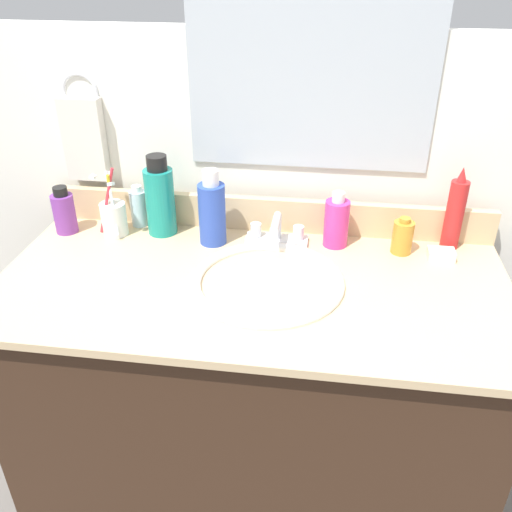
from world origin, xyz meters
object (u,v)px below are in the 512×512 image
Objects in this scene: bottle_soap_pink at (336,222)px; faucet at (277,233)px; hand_towel at (84,139)px; cup_white_ceramic at (114,217)px; bottle_shampoo_blue at (212,211)px; bottle_oil_amber at (403,237)px; bottle_gel_clear at (139,207)px; bottle_mouthwash_teal at (160,198)px; bottle_cream_purple at (64,212)px; soap_bar at (441,254)px; bottle_spray_red at (455,213)px.

faucet is at bearing -175.77° from bottle_soap_pink.
hand_towel is at bearing 169.75° from faucet.
cup_white_ceramic is at bearing -178.52° from faucet.
hand_towel reaches higher than bottle_shampoo_blue.
cup_white_ceramic is (-0.74, -0.01, 0.01)m from bottle_oil_amber.
bottle_gel_clear is at bearing 175.68° from bottle_soap_pink.
bottle_mouthwash_teal reaches higher than bottle_cream_purple.
bottle_shampoo_blue reaches higher than cup_white_ceramic.
soap_bar is (0.10, -0.02, -0.03)m from bottle_oil_amber.
hand_towel is at bearing 162.59° from bottle_shampoo_blue.
bottle_mouthwash_teal is at bearing -19.60° from hand_towel.
bottle_shampoo_blue is at bearing -0.48° from bottle_cream_purple.
bottle_cream_purple reaches higher than bottle_gel_clear.
bottle_spray_red reaches higher than soap_bar.
bottle_mouthwash_teal is 0.09m from bottle_gel_clear.
bottle_spray_red is (0.96, -0.06, -0.12)m from hand_towel.
hand_towel is 0.26m from bottle_mouthwash_teal.
bottle_cream_purple is 0.40m from bottle_shampoo_blue.
bottle_oil_amber is at bearing -6.82° from hand_towel.
bottle_mouthwash_teal is at bearing 7.31° from bottle_cream_purple.
cup_white_ceramic is at bearing -127.41° from bottle_gel_clear.
bottle_mouthwash_teal reaches higher than bottle_shampoo_blue.
cup_white_ceramic is (-0.05, -0.06, -0.00)m from bottle_gel_clear.
bottle_soap_pink is 0.27m from soap_bar.
bottle_mouthwash_teal is 0.15m from bottle_shampoo_blue.
bottle_cream_purple is 0.65× the size of bottle_shampoo_blue.
bottle_soap_pink reaches higher than soap_bar.
bottle_mouthwash_teal is at bearing 177.94° from bottle_oil_amber.
hand_towel is at bearing 160.40° from bottle_mouthwash_teal.
bottle_gel_clear reaches higher than faucet.
bottle_cream_purple reaches higher than bottle_oil_amber.
bottle_shampoo_blue is (0.36, -0.11, -0.13)m from hand_towel.
bottle_soap_pink is at bearing 172.25° from soap_bar.
hand_towel is 0.23m from bottle_gel_clear.
hand_towel is at bearing 172.72° from soap_bar.
bottle_oil_amber is 0.44× the size of bottle_mouthwash_teal.
faucet is 2.50× the size of soap_bar.
cup_white_ceramic is at bearing -166.94° from bottle_mouthwash_teal.
bottle_spray_red reaches higher than bottle_oil_amber.
bottle_shampoo_blue is at bearing -174.38° from bottle_spray_red.
bottle_spray_red reaches higher than bottle_gel_clear.
bottle_spray_red is 0.29m from bottle_soap_pink.
faucet is 0.32m from bottle_mouthwash_teal.
bottle_cream_purple is (-0.18, -0.07, 0.01)m from bottle_gel_clear.
bottle_soap_pink is 0.79× the size of cup_white_ceramic.
bottle_spray_red is at bearing 1.76° from bottle_mouthwash_teal.
hand_towel is 0.97m from bottle_spray_red.
bottle_soap_pink is at bearing -4.32° from bottle_gel_clear.
bottle_cream_purple is (-0.26, -0.03, -0.04)m from bottle_mouthwash_teal.
bottle_gel_clear is 0.79× the size of bottle_soap_pink.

